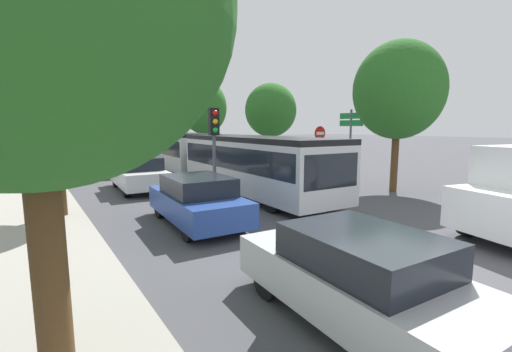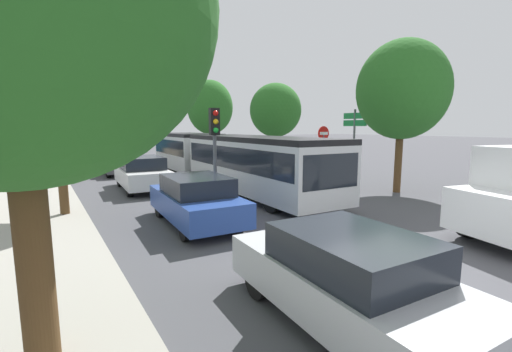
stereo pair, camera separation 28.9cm
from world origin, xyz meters
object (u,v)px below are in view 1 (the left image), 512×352
(queued_car_silver, at_px, (359,277))
(articulated_bus, at_px, (217,155))
(city_bus_rear, at_px, (70,140))
(no_entry_sign, at_px, (320,145))
(queued_car_tan, at_px, (92,155))
(tree_right_near, at_px, (396,93))
(queued_car_white, at_px, (139,173))
(tree_left_mid, at_px, (56,77))
(tree_left_far, at_px, (22,99))
(queued_car_blue, at_px, (197,200))
(tree_right_far, at_px, (204,109))
(direction_sign_post, at_px, (351,132))
(queued_car_graphite, at_px, (113,163))
(tree_right_mid, at_px, (271,110))
(tree_left_near, at_px, (26,2))
(traffic_light, at_px, (214,135))

(queued_car_silver, bearing_deg, articulated_bus, -15.40)
(city_bus_rear, relative_size, no_entry_sign, 4.15)
(queued_car_tan, bearing_deg, queued_car_silver, -177.26)
(articulated_bus, relative_size, city_bus_rear, 1.39)
(tree_right_near, bearing_deg, queued_car_white, 144.69)
(tree_left_mid, relative_size, tree_left_far, 0.95)
(queued_car_silver, relative_size, no_entry_sign, 1.42)
(articulated_bus, bearing_deg, queued_car_blue, -29.54)
(city_bus_rear, relative_size, queued_car_tan, 2.60)
(city_bus_rear, bearing_deg, queued_car_tan, -178.07)
(queued_car_blue, height_order, tree_right_far, tree_right_far)
(queued_car_silver, relative_size, direction_sign_post, 1.11)
(articulated_bus, relative_size, tree_left_mid, 2.75)
(tree_left_mid, bearing_deg, queued_car_graphite, 71.17)
(articulated_bus, distance_m, city_bus_rear, 25.94)
(city_bus_rear, distance_m, queued_car_graphite, 19.58)
(tree_right_near, bearing_deg, queued_car_blue, -179.73)
(direction_sign_post, xyz_separation_m, tree_right_mid, (0.83, 7.54, 1.33))
(articulated_bus, height_order, tree_left_near, tree_left_near)
(articulated_bus, height_order, no_entry_sign, no_entry_sign)
(no_entry_sign, xyz_separation_m, direction_sign_post, (0.81, -1.22, 0.68))
(queued_car_blue, distance_m, queued_car_white, 6.44)
(articulated_bus, distance_m, direction_sign_post, 6.55)
(tree_left_near, bearing_deg, city_bus_rear, 84.00)
(city_bus_rear, xyz_separation_m, no_entry_sign, (8.14, -28.44, 0.43))
(articulated_bus, height_order, tree_right_near, tree_right_near)
(articulated_bus, distance_m, tree_right_far, 15.16)
(queued_car_graphite, xyz_separation_m, no_entry_sign, (7.93, -8.88, 1.20))
(tree_right_near, bearing_deg, queued_car_silver, -147.65)
(tree_left_far, bearing_deg, articulated_bus, -37.34)
(city_bus_rear, xyz_separation_m, queued_car_silver, (-0.23, -37.79, -0.76))
(queued_car_graphite, bearing_deg, no_entry_sign, -134.80)
(queued_car_graphite, relative_size, tree_left_near, 0.68)
(queued_car_graphite, relative_size, tree_left_far, 0.64)
(no_entry_sign, relative_size, direction_sign_post, 0.78)
(queued_car_tan, relative_size, traffic_light, 1.33)
(queued_car_white, height_order, tree_right_mid, tree_right_mid)
(direction_sign_post, bearing_deg, queued_car_graphite, -47.28)
(direction_sign_post, height_order, tree_right_near, tree_right_near)
(queued_car_white, bearing_deg, traffic_light, -162.61)
(tree_left_mid, distance_m, tree_right_far, 21.42)
(tree_left_near, height_order, tree_right_near, tree_right_near)
(queued_car_white, relative_size, traffic_light, 1.29)
(city_bus_rear, height_order, queued_car_silver, city_bus_rear)
(queued_car_silver, xyz_separation_m, tree_left_mid, (-2.84, 8.61, 3.49))
(tree_left_mid, distance_m, tree_right_mid, 14.67)
(tree_left_near, height_order, tree_right_far, tree_right_far)
(direction_sign_post, xyz_separation_m, tree_left_mid, (-12.02, 0.48, 1.62))
(tree_right_far, bearing_deg, queued_car_blue, -116.00)
(queued_car_white, relative_size, tree_left_near, 0.75)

